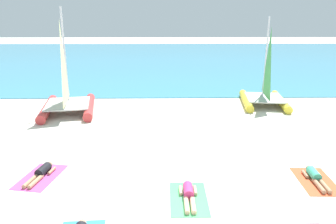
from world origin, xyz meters
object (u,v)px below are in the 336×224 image
object	(u,v)px
sailboat_yellow	(265,93)
sunbather_center_right	(189,194)
towel_center_right	(189,199)
sunbather_rightmost	(315,177)
towel_rightmost	(316,181)
towel_leftmost	(41,177)
sailboat_red	(67,98)
sunbather_leftmost	(41,172)

from	to	relation	value
sailboat_yellow	sunbather_center_right	xyz separation A→B (m)	(-5.29, -10.22, -0.63)
towel_center_right	sunbather_rightmost	distance (m)	4.37
towel_center_right	sunbather_center_right	distance (m)	0.14
sunbather_center_right	towel_rightmost	distance (m)	4.33
sailboat_yellow	sunbather_rightmost	world-z (taller)	sailboat_yellow
towel_leftmost	sailboat_red	bearing A→B (deg)	98.45
towel_center_right	towel_rightmost	bearing A→B (deg)	13.09
sunbather_center_right	towel_rightmost	bearing A→B (deg)	12.78
towel_leftmost	sunbather_leftmost	xyz separation A→B (m)	(0.01, 0.07, 0.13)
towel_center_right	sunbather_center_right	world-z (taller)	sunbather_center_right
towel_center_right	sailboat_red	bearing A→B (deg)	123.75
sailboat_yellow	towel_center_right	bearing A→B (deg)	-109.84
sailboat_yellow	sunbather_leftmost	size ratio (longest dim) A/B	3.27
sailboat_red	sunbather_center_right	world-z (taller)	sailboat_red
sunbather_leftmost	towel_rightmost	xyz separation A→B (m)	(9.08, -0.51, -0.13)
sunbather_leftmost	sunbather_rightmost	xyz separation A→B (m)	(9.08, -0.45, 0.00)
towel_rightmost	sunbather_rightmost	size ratio (longest dim) A/B	1.21
towel_leftmost	sunbather_rightmost	xyz separation A→B (m)	(9.09, -0.38, 0.13)
sunbather_center_right	sunbather_rightmost	xyz separation A→B (m)	(4.24, 0.98, 0.00)
towel_center_right	sunbather_leftmost	bearing A→B (deg)	162.83
towel_center_right	towel_leftmost	bearing A→B (deg)	163.58
towel_center_right	towel_rightmost	world-z (taller)	same
sunbather_leftmost	sunbather_center_right	xyz separation A→B (m)	(4.85, -1.43, 0.00)
sailboat_red	towel_leftmost	distance (m)	7.64
sailboat_yellow	sailboat_red	size ratio (longest dim) A/B	0.91
sailboat_red	sunbather_leftmost	xyz separation A→B (m)	(1.13, -7.44, -0.71)
sailboat_yellow	towel_rightmost	xyz separation A→B (m)	(-1.06, -9.31, -0.76)
sailboat_yellow	towel_center_right	world-z (taller)	sailboat_yellow
towel_rightmost	sunbather_rightmost	xyz separation A→B (m)	(0.00, 0.07, 0.13)
sailboat_yellow	sunbather_leftmost	distance (m)	13.44
sunbather_leftmost	sunbather_rightmost	bearing A→B (deg)	7.07
sunbather_center_right	towel_center_right	bearing A→B (deg)	-90.00
towel_rightmost	towel_leftmost	bearing A→B (deg)	177.18
sailboat_red	sunbather_leftmost	world-z (taller)	sailboat_red
sailboat_yellow	sunbather_center_right	world-z (taller)	sailboat_yellow
sunbather_center_right	towel_rightmost	size ratio (longest dim) A/B	0.82
sailboat_red	sunbather_center_right	size ratio (longest dim) A/B	3.60
towel_leftmost	sailboat_yellow	bearing A→B (deg)	41.11
sailboat_red	towel_center_right	xyz separation A→B (m)	(5.97, -8.94, -0.83)
towel_center_right	towel_rightmost	size ratio (longest dim) A/B	1.00
towel_leftmost	towel_center_right	world-z (taller)	same
sunbather_center_right	sunbather_leftmost	bearing A→B (deg)	164.11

